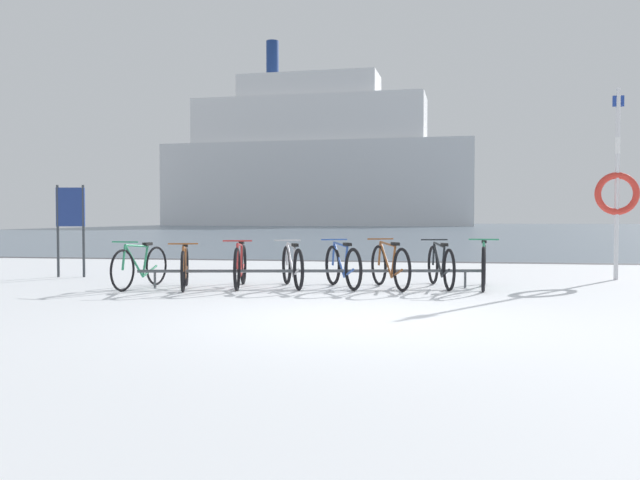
{
  "coord_description": "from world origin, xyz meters",
  "views": [
    {
      "loc": [
        0.86,
        -7.45,
        1.15
      ],
      "look_at": [
        -1.37,
        5.53,
        0.71
      ],
      "focal_mm": 37.41,
      "sensor_mm": 36.0,
      "label": 1
    }
  ],
  "objects_px": {
    "bicycle_0": "(140,266)",
    "bicycle_3": "(292,266)",
    "bicycle_4": "(343,266)",
    "bicycle_7": "(484,266)",
    "ferry_ship": "(315,163)",
    "bicycle_1": "(185,268)",
    "rescue_post": "(617,189)",
    "bicycle_2": "(240,266)",
    "bicycle_5": "(390,266)",
    "info_sign": "(71,215)",
    "bicycle_6": "(441,266)"
  },
  "relations": [
    {
      "from": "bicycle_0",
      "to": "info_sign",
      "type": "xyz_separation_m",
      "value": [
        -2.2,
        1.68,
        0.84
      ]
    },
    {
      "from": "ferry_ship",
      "to": "bicycle_2",
      "type": "bearing_deg",
      "value": -80.64
    },
    {
      "from": "bicycle_3",
      "to": "bicycle_7",
      "type": "xyz_separation_m",
      "value": [
        3.11,
        0.33,
        0.02
      ]
    },
    {
      "from": "bicycle_3",
      "to": "bicycle_2",
      "type": "bearing_deg",
      "value": -168.19
    },
    {
      "from": "bicycle_0",
      "to": "bicycle_1",
      "type": "bearing_deg",
      "value": -0.09
    },
    {
      "from": "info_sign",
      "to": "ferry_ship",
      "type": "height_order",
      "value": "ferry_ship"
    },
    {
      "from": "bicycle_0",
      "to": "bicycle_3",
      "type": "height_order",
      "value": "bicycle_0"
    },
    {
      "from": "bicycle_2",
      "to": "bicycle_6",
      "type": "xyz_separation_m",
      "value": [
        3.26,
        0.57,
        -0.0
      ]
    },
    {
      "from": "bicycle_2",
      "to": "bicycle_7",
      "type": "height_order",
      "value": "bicycle_7"
    },
    {
      "from": "bicycle_3",
      "to": "ferry_ship",
      "type": "distance_m",
      "value": 84.28
    },
    {
      "from": "bicycle_1",
      "to": "bicycle_2",
      "type": "xyz_separation_m",
      "value": [
        0.81,
        0.39,
        0.02
      ]
    },
    {
      "from": "bicycle_2",
      "to": "ferry_ship",
      "type": "xyz_separation_m",
      "value": [
        -13.64,
        82.77,
        8.5
      ]
    },
    {
      "from": "bicycle_2",
      "to": "bicycle_6",
      "type": "height_order",
      "value": "bicycle_2"
    },
    {
      "from": "bicycle_2",
      "to": "bicycle_6",
      "type": "relative_size",
      "value": 0.99
    },
    {
      "from": "bicycle_7",
      "to": "ferry_ship",
      "type": "bearing_deg",
      "value": 102.07
    },
    {
      "from": "bicycle_1",
      "to": "info_sign",
      "type": "height_order",
      "value": "info_sign"
    },
    {
      "from": "bicycle_5",
      "to": "ferry_ship",
      "type": "xyz_separation_m",
      "value": [
        -16.08,
        82.5,
        8.5
      ]
    },
    {
      "from": "bicycle_4",
      "to": "bicycle_6",
      "type": "distance_m",
      "value": 1.63
    },
    {
      "from": "bicycle_3",
      "to": "ferry_ship",
      "type": "height_order",
      "value": "ferry_ship"
    },
    {
      "from": "bicycle_1",
      "to": "bicycle_7",
      "type": "distance_m",
      "value": 4.85
    },
    {
      "from": "bicycle_7",
      "to": "bicycle_3",
      "type": "bearing_deg",
      "value": -174.0
    },
    {
      "from": "bicycle_5",
      "to": "bicycle_7",
      "type": "distance_m",
      "value": 1.53
    },
    {
      "from": "bicycle_5",
      "to": "bicycle_6",
      "type": "xyz_separation_m",
      "value": [
        0.82,
        0.31,
        -0.01
      ]
    },
    {
      "from": "bicycle_4",
      "to": "bicycle_6",
      "type": "height_order",
      "value": "bicycle_4"
    },
    {
      "from": "bicycle_3",
      "to": "bicycle_7",
      "type": "distance_m",
      "value": 3.13
    },
    {
      "from": "bicycle_0",
      "to": "ferry_ship",
      "type": "distance_m",
      "value": 84.45
    },
    {
      "from": "bicycle_4",
      "to": "bicycle_5",
      "type": "height_order",
      "value": "bicycle_5"
    },
    {
      "from": "info_sign",
      "to": "rescue_post",
      "type": "bearing_deg",
      "value": 6.75
    },
    {
      "from": "info_sign",
      "to": "bicycle_7",
      "type": "bearing_deg",
      "value": -5.81
    },
    {
      "from": "ferry_ship",
      "to": "bicycle_3",
      "type": "bearing_deg",
      "value": -80.06
    },
    {
      "from": "ferry_ship",
      "to": "bicycle_0",
      "type": "bearing_deg",
      "value": -81.75
    },
    {
      "from": "rescue_post",
      "to": "bicycle_5",
      "type": "bearing_deg",
      "value": -150.99
    },
    {
      "from": "ferry_ship",
      "to": "rescue_post",
      "type": "bearing_deg",
      "value": -75.92
    },
    {
      "from": "bicycle_0",
      "to": "bicycle_3",
      "type": "xyz_separation_m",
      "value": [
        2.42,
        0.56,
        -0.01
      ]
    },
    {
      "from": "bicycle_0",
      "to": "bicycle_2",
      "type": "relative_size",
      "value": 0.99
    },
    {
      "from": "bicycle_7",
      "to": "info_sign",
      "type": "bearing_deg",
      "value": 174.19
    },
    {
      "from": "bicycle_5",
      "to": "bicycle_7",
      "type": "xyz_separation_m",
      "value": [
        1.51,
        0.24,
        0.01
      ]
    },
    {
      "from": "info_sign",
      "to": "bicycle_3",
      "type": "bearing_deg",
      "value": -13.55
    },
    {
      "from": "bicycle_3",
      "to": "ferry_ship",
      "type": "relative_size",
      "value": 0.04
    },
    {
      "from": "bicycle_7",
      "to": "bicycle_4",
      "type": "bearing_deg",
      "value": -172.93
    },
    {
      "from": "bicycle_2",
      "to": "bicycle_0",
      "type": "bearing_deg",
      "value": -166.28
    },
    {
      "from": "bicycle_2",
      "to": "bicycle_1",
      "type": "bearing_deg",
      "value": -154.55
    },
    {
      "from": "bicycle_0",
      "to": "bicycle_5",
      "type": "bearing_deg",
      "value": 9.16
    },
    {
      "from": "bicycle_3",
      "to": "bicycle_5",
      "type": "bearing_deg",
      "value": 3.12
    },
    {
      "from": "bicycle_0",
      "to": "bicycle_4",
      "type": "xyz_separation_m",
      "value": [
        3.26,
        0.61,
        0.0
      ]
    },
    {
      "from": "rescue_post",
      "to": "bicycle_2",
      "type": "bearing_deg",
      "value": -158.88
    },
    {
      "from": "bicycle_3",
      "to": "bicycle_5",
      "type": "xyz_separation_m",
      "value": [
        1.6,
        0.09,
        0.01
      ]
    },
    {
      "from": "bicycle_1",
      "to": "rescue_post",
      "type": "bearing_deg",
      "value": 21.61
    },
    {
      "from": "bicycle_1",
      "to": "bicycle_7",
      "type": "xyz_separation_m",
      "value": [
        4.77,
        0.89,
        0.03
      ]
    },
    {
      "from": "bicycle_4",
      "to": "ferry_ship",
      "type": "relative_size",
      "value": 0.03
    }
  ]
}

